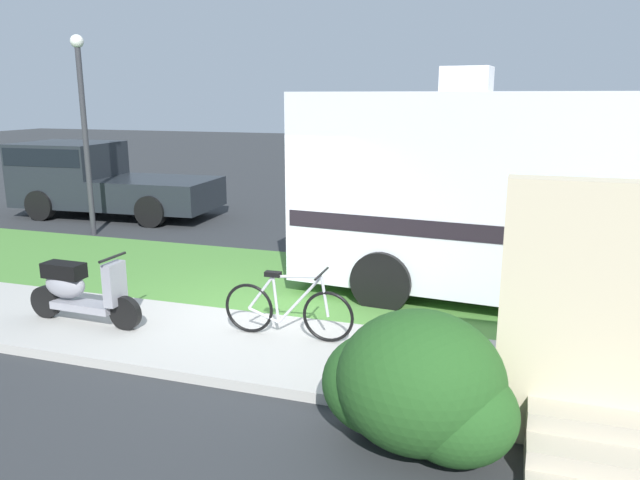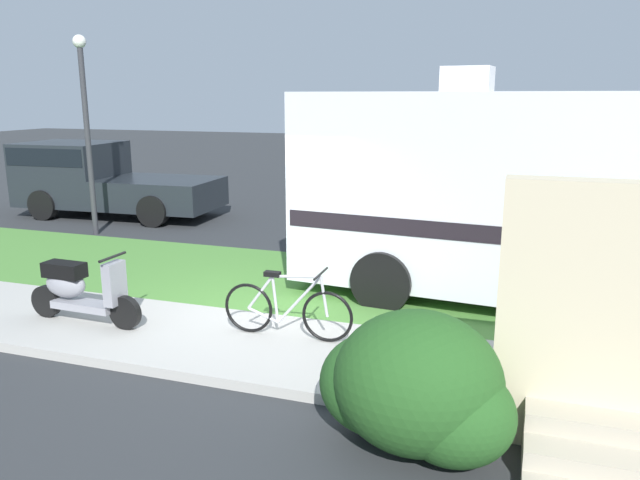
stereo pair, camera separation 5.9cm
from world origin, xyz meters
name	(u,v)px [view 2 (the right image)]	position (x,y,z in m)	size (l,w,h in m)	color
ground_plane	(251,314)	(0.00, 0.00, 0.00)	(80.00, 80.00, 0.00)	#2D3033
sidewalk	(211,341)	(0.00, -1.20, 0.06)	(24.00, 2.00, 0.12)	#ADAAA3
grass_strip	(289,282)	(0.00, 1.50, 0.04)	(24.00, 3.40, 0.08)	#4C8438
motorhome_rv	(539,190)	(3.81, 1.78, 1.73)	(6.94, 3.13, 3.62)	silver
scooter	(79,289)	(-1.88, -1.28, 0.58)	(1.73, 0.50, 0.97)	black
bicycle	(287,309)	(0.92, -0.90, 0.49)	(1.69, 0.52, 0.88)	black
pickup_truck_near	(99,177)	(-6.88, 5.58, 0.99)	(5.26, 2.36, 1.88)	#1E2328
porch_steps	(619,355)	(4.44, -2.29, 0.97)	(2.00, 1.26, 2.40)	#B2A893
bush_by_porch	(415,388)	(2.82, -2.69, 0.59)	(1.76, 1.32, 1.25)	#23511E
bottle_green	(594,391)	(4.40, -1.45, 0.22)	(0.07, 0.07, 0.24)	#19722D
street_lamp_post	(86,117)	(-5.51, 3.60, 2.61)	(0.28, 0.28, 4.31)	#333338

